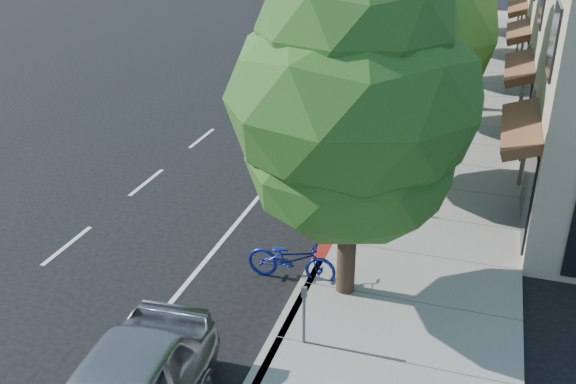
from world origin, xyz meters
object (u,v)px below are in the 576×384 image
at_px(dark_sedan, 332,103).
at_px(dark_suv_far, 433,17).
at_px(bicycle, 291,259).
at_px(white_pickup, 388,39).
at_px(cyclist, 331,166).
at_px(silver_suv, 356,138).
at_px(pedestrian, 436,81).
at_px(street_tree_1, 402,35).
at_px(street_tree_0, 353,104).

xyz_separation_m(dark_sedan, dark_suv_far, (1.70, 19.00, 0.04)).
distance_m(bicycle, white_pickup, 22.82).
xyz_separation_m(cyclist, silver_suv, (0.20, 2.50, -0.02)).
distance_m(cyclist, silver_suv, 2.51).
height_order(silver_suv, dark_sedan, silver_suv).
relative_size(bicycle, pedestrian, 1.06).
relative_size(cyclist, bicycle, 0.83).
height_order(street_tree_1, silver_suv, street_tree_1).
distance_m(bicycle, dark_sedan, 10.91).
bearing_deg(pedestrian, white_pickup, -72.05).
bearing_deg(bicycle, cyclist, 3.10).
distance_m(bicycle, silver_suv, 7.26).
relative_size(street_tree_0, silver_suv, 1.21).
xyz_separation_m(street_tree_1, white_pickup, (-3.03, 17.00, -3.68)).
height_order(street_tree_0, white_pickup, street_tree_0).
relative_size(dark_sedan, pedestrian, 2.42).
relative_size(street_tree_0, street_tree_1, 0.97).
height_order(street_tree_0, silver_suv, street_tree_0).
bearing_deg(street_tree_1, dark_suv_far, 93.34).
bearing_deg(street_tree_0, bicycle, 169.43).
bearing_deg(street_tree_0, white_pickup, 97.50).
bearing_deg(silver_suv, dark_suv_far, 85.47).
xyz_separation_m(cyclist, pedestrian, (2.01, 9.09, 0.27)).
bearing_deg(bicycle, dark_sedan, 8.99).
distance_m(silver_suv, white_pickup, 15.59).
distance_m(cyclist, bicycle, 4.78).
distance_m(street_tree_0, white_pickup, 23.47).
bearing_deg(dark_sedan, white_pickup, 96.32).
height_order(bicycle, dark_suv_far, dark_suv_far).
bearing_deg(dark_suv_far, bicycle, -85.43).
bearing_deg(cyclist, bicycle, 157.57).
distance_m(street_tree_1, silver_suv, 4.19).
height_order(bicycle, dark_sedan, dark_sedan).
bearing_deg(silver_suv, street_tree_0, -83.96).
distance_m(bicycle, pedestrian, 13.97).
bearing_deg(street_tree_1, bicycle, -102.72).
distance_m(street_tree_1, cyclist, 4.09).
relative_size(street_tree_0, dark_sedan, 1.54).
bearing_deg(street_tree_1, dark_sedan, 121.80).
height_order(silver_suv, white_pickup, silver_suv).
xyz_separation_m(street_tree_0, cyclist, (-1.60, 5.00, -3.51)).
xyz_separation_m(bicycle, white_pickup, (-1.73, 22.76, 0.26)).
distance_m(silver_suv, pedestrian, 6.84).
distance_m(silver_suv, dark_sedan, 3.89).
xyz_separation_m(cyclist, dark_suv_far, (0.20, 25.00, -0.04)).
bearing_deg(street_tree_1, street_tree_0, -90.00).
relative_size(dark_suv_far, pedestrian, 2.47).
distance_m(silver_suv, dark_suv_far, 22.50).
distance_m(street_tree_0, dark_sedan, 11.98).
distance_m(street_tree_1, dark_suv_far, 24.32).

